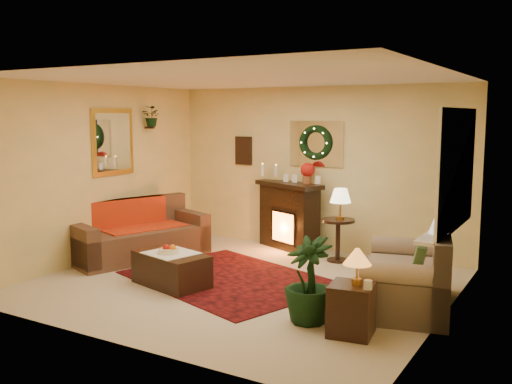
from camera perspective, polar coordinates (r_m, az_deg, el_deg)
The scene contains 31 objects.
floor at distance 7.43m, azimuth -1.39°, elevation -9.14°, with size 5.00×5.00×0.00m, color beige.
ceiling at distance 7.12m, azimuth -1.46°, elevation 11.31°, with size 5.00×5.00×0.00m, color white.
wall_back at distance 9.14m, azimuth 6.05°, elevation 2.31°, with size 5.00×5.00×0.00m, color #EFD88C.
wall_front at distance 5.40m, azimuth -14.13°, elevation -1.62°, with size 5.00×5.00×0.00m, color #EFD88C.
wall_left at distance 8.73m, azimuth -15.50°, elevation 1.83°, with size 4.50×4.50×0.00m, color #EFD88C.
wall_right at distance 6.22m, azimuth 18.53°, elevation -0.57°, with size 4.50×4.50×0.00m, color #EFD88C.
area_rug at distance 7.62m, azimuth -2.64°, elevation -8.67°, with size 2.60×1.95×0.01m, color maroon.
sofa at distance 8.78m, azimuth -11.62°, elevation -3.76°, with size 0.89×2.03×0.87m, color #473222.
red_throw at distance 8.93m, azimuth -11.41°, elevation -3.40°, with size 0.78×1.26×0.02m, color #D8471A.
fireplace at distance 9.21m, azimuth 3.32°, elevation -2.32°, with size 1.11×0.35×1.01m, color black.
poinsettia at distance 8.95m, azimuth 5.20°, elevation 2.21°, with size 0.23×0.23×0.23m, color red.
mantel_candle_a at distance 9.29m, azimuth 0.65°, elevation 2.19°, with size 0.07×0.07×0.20m, color white.
mantel_candle_b at distance 9.17m, azimuth 2.02°, elevation 2.12°, with size 0.06×0.06×0.18m, color #F5E5C0.
mantel_mirror at distance 9.09m, azimuth 6.04°, elevation 4.81°, with size 0.92×0.02×0.72m, color white.
wreath at distance 9.05m, azimuth 5.93°, elevation 4.93°, with size 0.55×0.55×0.11m, color #194719.
wall_art at distance 9.73m, azimuth -1.25°, elevation 4.16°, with size 0.32×0.03×0.48m, color #381E11.
gold_mirror at distance 8.90m, azimuth -14.13°, elevation 4.88°, with size 0.03×0.84×1.00m, color gold.
hanging_plant at distance 9.35m, azimuth -10.31°, elevation 6.47°, with size 0.33×0.28×0.36m, color #194719.
loveseat at distance 6.69m, azimuth 14.85°, elevation -7.57°, with size 0.90×1.55×0.90m, color #A29683.
window_frame at distance 6.73m, azimuth 19.48°, elevation 2.13°, with size 0.03×1.86×1.36m, color white.
window_glass at distance 6.74m, azimuth 19.35°, elevation 2.14°, with size 0.02×1.70×1.22m, color black.
window_sill at distance 6.85m, azimuth 18.36°, elevation -3.48°, with size 0.22×1.86×0.04m, color white.
mini_tree at distance 6.41m, azimuth 17.82°, elevation -2.66°, with size 0.21×0.21×0.32m, color white.
sill_plant at distance 7.47m, azimuth 19.74°, elevation -0.97°, with size 0.27×0.21×0.49m, color black.
side_table_round at distance 8.53m, azimuth 8.19°, elevation -4.75°, with size 0.49×0.49×0.63m, color #412719.
lamp_cream at distance 8.38m, azimuth 8.44°, elevation -1.10°, with size 0.31×0.31×0.47m, color #FFEFBD.
end_table_square at distance 5.79m, azimuth 9.52°, elevation -11.39°, with size 0.42×0.42×0.51m, color black.
lamp_tiffany at distance 5.66m, azimuth 10.09°, elevation -6.82°, with size 0.28×0.28×0.41m, color orange.
coffee_table at distance 7.37m, azimuth -8.46°, elevation -7.66°, with size 1.00×0.55×0.42m, color #341611.
fruit_bowl at distance 7.30m, azimuth -8.72°, elevation -5.88°, with size 0.26×0.26×0.06m, color #F3F3C3.
floor_palm at distance 6.01m, azimuth 5.27°, elevation -8.80°, with size 1.52×1.52×2.71m, color #2A6228.
Camera 1 is at (3.75, -6.04, 2.15)m, focal length 40.00 mm.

